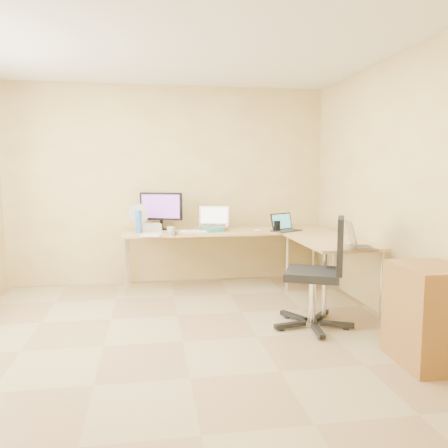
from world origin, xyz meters
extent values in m
plane|color=tan|center=(0.00, 0.00, 0.00)|extent=(4.50, 4.50, 0.00)
plane|color=white|center=(0.00, 0.00, 2.60)|extent=(4.50, 4.50, 0.00)
plane|color=tan|center=(0.00, 2.25, 1.30)|extent=(4.50, 0.00, 4.50)
plane|color=tan|center=(0.00, -2.25, 1.30)|extent=(4.50, 0.00, 4.50)
plane|color=tan|center=(2.10, 0.00, 1.30)|extent=(0.00, 4.50, 4.50)
cube|color=tan|center=(0.72, 1.85, 0.36)|extent=(2.65, 0.70, 0.73)
cube|color=tan|center=(1.70, 0.85, 0.36)|extent=(0.70, 1.30, 0.73)
cube|color=black|center=(-0.12, 2.05, 0.97)|extent=(0.59, 0.38, 0.49)
cube|color=teal|center=(0.51, 1.80, 0.75)|extent=(0.29, 0.34, 0.05)
cube|color=#ADADAD|center=(0.54, 1.88, 0.90)|extent=(0.45, 0.38, 0.25)
cube|color=black|center=(1.44, 1.64, 0.84)|extent=(0.44, 0.41, 0.23)
cube|color=white|center=(0.30, 1.77, 0.74)|extent=(0.39, 0.17, 0.02)
ellipsoid|color=silver|center=(1.06, 1.62, 0.75)|extent=(0.12, 0.10, 0.04)
imported|color=beige|center=(-0.02, 1.59, 0.78)|extent=(0.12, 0.12, 0.09)
cylinder|color=silver|center=(0.01, 1.55, 0.75)|extent=(0.15, 0.15, 0.03)
cylinder|color=#3165A5|center=(-0.40, 1.79, 0.87)|extent=(0.10, 0.10, 0.27)
cube|color=white|center=(-0.26, 1.55, 0.73)|extent=(0.27, 0.35, 0.01)
cube|color=silver|center=(-0.26, 1.96, 0.77)|extent=(0.29, 0.25, 0.09)
cylinder|color=beige|center=(-0.40, 1.96, 0.89)|extent=(0.27, 0.27, 0.31)
cylinder|color=black|center=(1.31, 1.60, 0.80)|extent=(0.09, 0.09, 0.14)
cube|color=#BABABA|center=(1.79, 0.30, 0.84)|extent=(0.37, 0.31, 0.22)
cube|color=black|center=(1.25, 0.18, 0.50)|extent=(0.85, 0.85, 1.07)
cube|color=olive|center=(1.85, -0.75, 0.36)|extent=(0.50, 0.61, 0.82)
camera|label=1|loc=(-0.26, -3.82, 1.49)|focal=36.23mm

